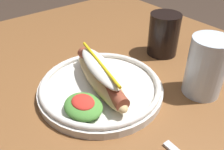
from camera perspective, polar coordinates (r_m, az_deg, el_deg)
name	(u,v)px	position (r m, az deg, el deg)	size (l,w,h in m)	color
dining_table	(128,130)	(0.58, 3.81, -12.89)	(1.10, 0.87, 0.74)	brown
hot_dog_plate	(100,85)	(0.49, -2.96, -2.30)	(0.25, 0.25, 0.08)	silver
soda_cup	(164,34)	(0.63, 12.08, 9.34)	(0.08, 0.08, 0.11)	black
water_cup	(206,67)	(0.50, 21.30, 1.79)	(0.08, 0.08, 0.12)	silver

